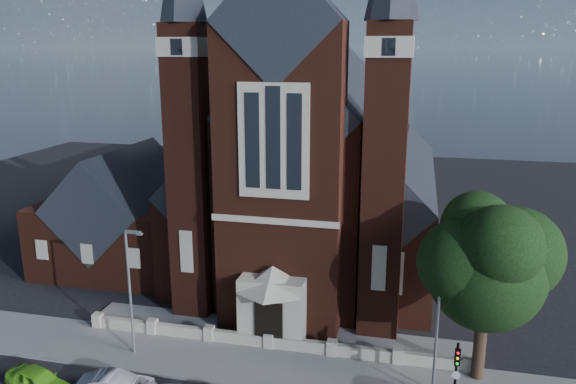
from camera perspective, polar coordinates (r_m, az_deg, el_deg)
name	(u,v)px	position (r m, az deg, el deg)	size (l,w,h in m)	color
ground	(297,293)	(44.21, 0.96, -10.22)	(120.00, 120.00, 0.00)	black
pavement_strip	(260,365)	(35.21, -2.82, -17.18)	(60.00, 5.00, 0.12)	slate
forecourt_paving	(277,333)	(38.55, -1.14, -14.16)	(26.00, 3.00, 0.14)	slate
forecourt_wall	(269,348)	(36.87, -1.94, -15.60)	(24.00, 0.40, 0.90)	#BAAC93
church	(317,169)	(49.05, 2.96, 2.35)	(20.01, 34.90, 29.20)	#451D12
parish_hall	(126,219)	(50.91, -16.18, -2.62)	(12.00, 12.20, 10.24)	#451D12
street_tree	(490,268)	(32.39, 19.81, -7.24)	(6.40, 6.60, 10.70)	black
street_lamp_left	(131,285)	(35.47, -15.69, -9.12)	(1.16, 0.22, 8.09)	gray
street_lamp_right	(440,317)	(31.54, 15.15, -12.16)	(1.16, 0.22, 8.09)	gray
traffic_signal	(456,369)	(31.18, 16.72, -16.84)	(0.28, 0.42, 4.00)	black
car_lime_van	(38,381)	(35.27, -24.03, -17.15)	(1.66, 4.13, 1.41)	#71CC28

